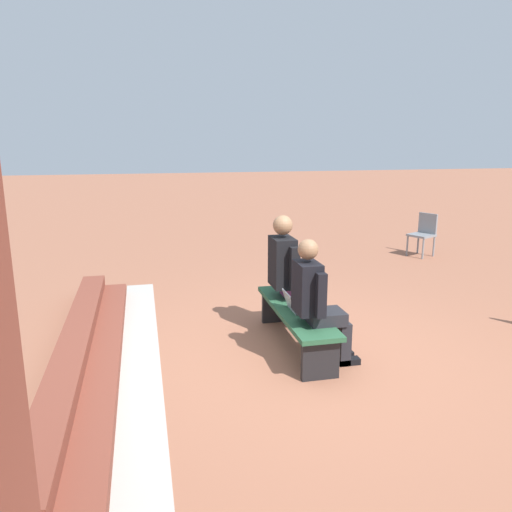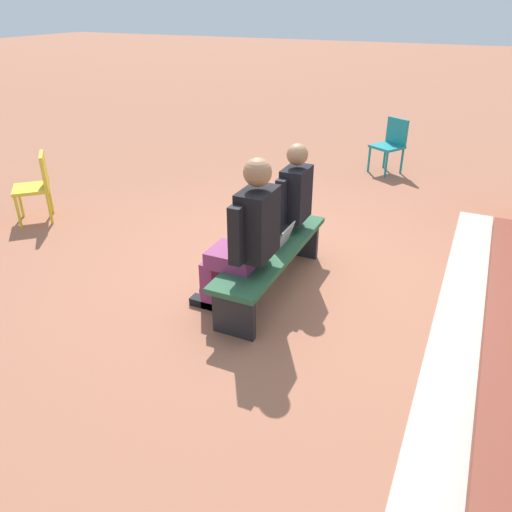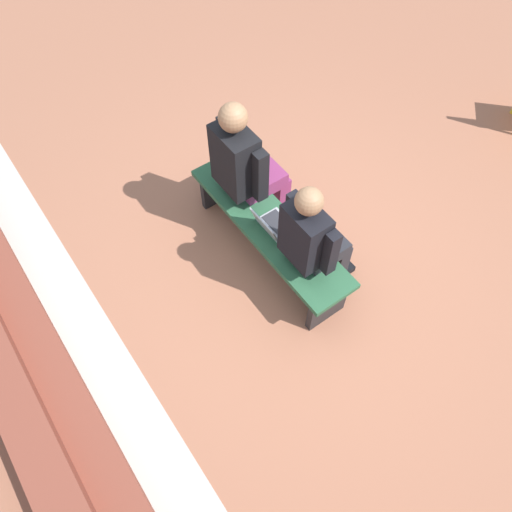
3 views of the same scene
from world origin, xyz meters
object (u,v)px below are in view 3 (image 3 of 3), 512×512
person_student (314,239)px  laptop (273,225)px  person_adult (247,165)px  bench (269,230)px

person_student → laptop: size_ratio=4.13×
person_student → laptop: 0.46m
person_adult → person_student: bearing=179.6°
bench → laptop: size_ratio=5.62×
laptop → person_adult: bearing=-9.7°
person_student → person_adult: bearing=-0.4°
bench → person_adult: bearing=-9.7°
person_student → laptop: bearing=10.9°
bench → laptop: (-0.07, 0.01, 0.15)m
bench → laptop: 0.16m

